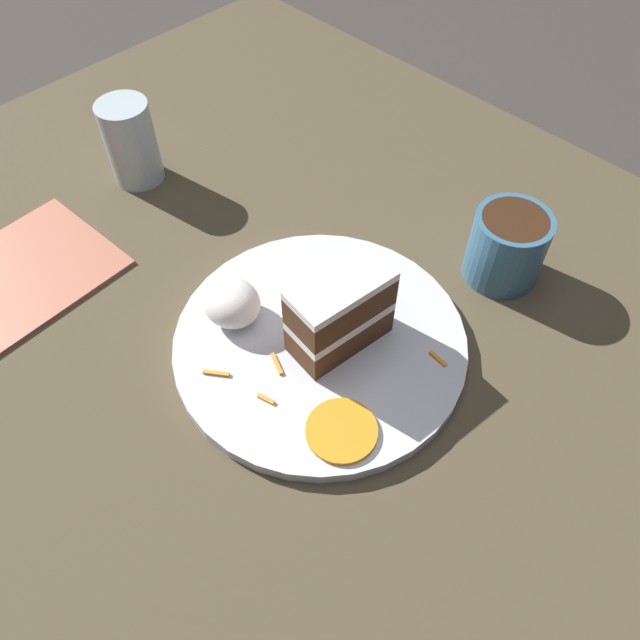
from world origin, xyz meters
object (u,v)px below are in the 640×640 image
drinking_glass (132,147)px  menu_card (10,282)px  orange_garnish (342,431)px  coffee_mug (507,245)px  cream_dollop (231,303)px  plate (320,343)px  cake_slice (340,313)px

drinking_glass → menu_card: drinking_glass is taller
orange_garnish → coffee_mug: (0.02, -0.28, 0.03)m
drinking_glass → cream_dollop: bearing=165.5°
cream_dollop → drinking_glass: (0.28, -0.07, 0.01)m
cream_dollop → drinking_glass: size_ratio=0.60×
cream_dollop → orange_garnish: bearing=174.0°
cream_dollop → orange_garnish: 0.18m
plate → drinking_glass: drinking_glass is taller
plate → menu_card: bearing=30.8°
cake_slice → coffee_mug: (-0.06, -0.21, -0.01)m
plate → menu_card: 0.36m
orange_garnish → menu_card: size_ratio=0.29×
cake_slice → coffee_mug: size_ratio=1.28×
cake_slice → orange_garnish: (-0.07, 0.07, -0.04)m
drinking_glass → orange_garnish: bearing=168.7°
drinking_glass → coffee_mug: size_ratio=1.28×
orange_garnish → cake_slice: bearing=-45.1°
plate → menu_card: size_ratio=1.32×
menu_card → cake_slice: bearing=-151.9°
drinking_glass → coffee_mug: bearing=-156.3°
plate → coffee_mug: bearing=-108.2°
drinking_glass → menu_card: (-0.05, 0.21, -0.04)m
orange_garnish → coffee_mug: size_ratio=0.81×
coffee_mug → orange_garnish: bearing=93.6°
orange_garnish → drinking_glass: drinking_glass is taller
orange_garnish → coffee_mug: bearing=-86.4°
coffee_mug → plate: bearing=71.8°
orange_garnish → plate: bearing=-34.6°
plate → coffee_mug: 0.23m
plate → orange_garnish: size_ratio=4.49×
coffee_mug → drinking_glass: bearing=23.7°
cake_slice → cream_dollop: bearing=-144.0°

